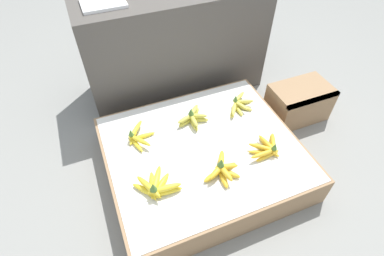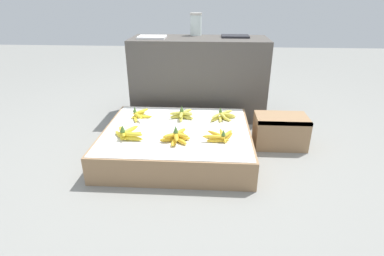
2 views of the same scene
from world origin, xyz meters
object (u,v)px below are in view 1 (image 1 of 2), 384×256
object	(u,v)px
banana_bunch_middle_left	(137,136)
foam_tray_white	(103,3)
banana_bunch_middle_midleft	(193,118)
banana_bunch_front_left	(156,187)
banana_bunch_front_midleft	(222,169)
banana_bunch_middle_midright	(239,104)
wooden_crate	(299,102)
banana_bunch_front_midright	(267,148)

from	to	relation	value
banana_bunch_middle_left	foam_tray_white	bearing A→B (deg)	87.15
banana_bunch_middle_midleft	banana_bunch_front_left	bearing A→B (deg)	-132.48
banana_bunch_front_left	banana_bunch_front_midleft	world-z (taller)	same
banana_bunch_middle_left	foam_tray_white	xyz separation A→B (m)	(0.03, 0.58, 0.53)
banana_bunch_middle_midright	foam_tray_white	size ratio (longest dim) A/B	0.85
banana_bunch_front_left	foam_tray_white	size ratio (longest dim) A/B	0.95
banana_bunch_front_left	banana_bunch_middle_left	bearing A→B (deg)	90.49
banana_bunch_middle_left	foam_tray_white	size ratio (longest dim) A/B	0.90
wooden_crate	foam_tray_white	distance (m)	1.40
banana_bunch_middle_left	banana_bunch_middle_midright	bearing A→B (deg)	1.95
banana_bunch_front_midright	banana_bunch_middle_left	distance (m)	0.74
banana_bunch_front_left	banana_bunch_middle_left	world-z (taller)	banana_bunch_front_left
banana_bunch_middle_midright	banana_bunch_middle_midleft	bearing A→B (deg)	-178.88
banana_bunch_front_midright	banana_bunch_middle_left	xyz separation A→B (m)	(-0.65, 0.36, 0.00)
wooden_crate	banana_bunch_front_midright	bearing A→B (deg)	-144.90
banana_bunch_middle_midright	banana_bunch_middle_left	bearing A→B (deg)	-178.05
banana_bunch_front_midright	banana_bunch_middle_midleft	world-z (taller)	banana_bunch_middle_midleft
banana_bunch_front_midright	banana_bunch_middle_midright	size ratio (longest dim) A/B	1.04
banana_bunch_front_midleft	wooden_crate	bearing A→B (deg)	25.90
banana_bunch_middle_midleft	banana_bunch_middle_left	bearing A→B (deg)	-177.30
wooden_crate	banana_bunch_front_midright	distance (m)	0.60
banana_bunch_front_midleft	banana_bunch_front_midright	xyz separation A→B (m)	(0.29, 0.04, -0.01)
wooden_crate	banana_bunch_middle_midleft	distance (m)	0.78
wooden_crate	banana_bunch_middle_midright	world-z (taller)	banana_bunch_middle_midright
foam_tray_white	wooden_crate	bearing A→B (deg)	-28.55
banana_bunch_front_midright	banana_bunch_middle_midleft	bearing A→B (deg)	128.16
wooden_crate	foam_tray_white	xyz separation A→B (m)	(-1.10, 0.60, 0.63)
banana_bunch_front_midleft	banana_bunch_middle_midright	xyz separation A→B (m)	(0.32, 0.42, -0.01)
banana_bunch_front_left	foam_tray_white	bearing A→B (deg)	88.44
banana_bunch_middle_midleft	foam_tray_white	size ratio (longest dim) A/B	0.81
wooden_crate	foam_tray_white	bearing A→B (deg)	151.45
banana_bunch_middle_midleft	banana_bunch_middle_midright	world-z (taller)	banana_bunch_middle_midleft
wooden_crate	banana_bunch_middle_midleft	xyz separation A→B (m)	(-0.78, 0.03, 0.11)
banana_bunch_middle_midleft	banana_bunch_middle_midright	bearing A→B (deg)	1.12
wooden_crate	banana_bunch_front_left	bearing A→B (deg)	-162.74
banana_bunch_front_left	banana_bunch_front_midleft	bearing A→B (deg)	-4.60
banana_bunch_front_left	banana_bunch_front_midright	world-z (taller)	banana_bunch_front_left
banana_bunch_front_midright	foam_tray_white	distance (m)	1.24
banana_bunch_front_midleft	banana_bunch_middle_midleft	bearing A→B (deg)	89.65
banana_bunch_front_left	banana_bunch_middle_midleft	size ratio (longest dim) A/B	1.17
banana_bunch_front_midleft	banana_bunch_middle_midright	distance (m)	0.53
banana_bunch_front_left	wooden_crate	bearing A→B (deg)	17.26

